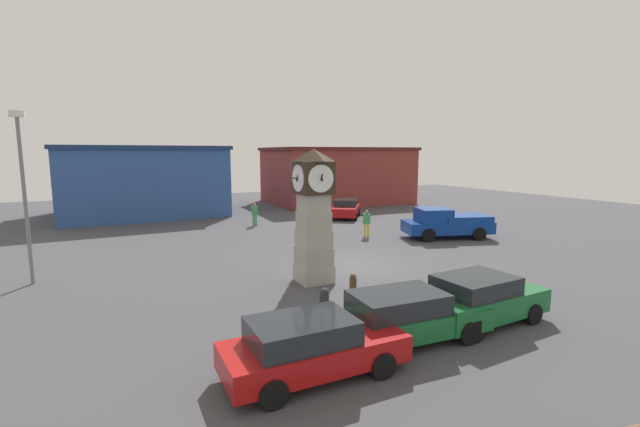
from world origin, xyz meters
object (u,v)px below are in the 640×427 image
object	(u,v)px
car_near_tower	(405,316)
street_lamp_near_road	(24,187)
car_far_lot	(346,208)
bollard_mid_row	(353,290)
pedestrian_near_bench	(255,213)
car_navy_sedan	(311,346)
car_by_building	(480,298)
clock_tower	(314,215)
pedestrian_crossing_lot	(367,222)
bollard_near_tower	(324,302)
pickup_truck	(447,223)
pedestrian_by_cars	(319,225)

from	to	relation	value
car_near_tower	street_lamp_near_road	distance (m)	15.12
car_far_lot	street_lamp_near_road	world-z (taller)	street_lamp_near_road
bollard_mid_row	pedestrian_near_bench	distance (m)	17.25
car_navy_sedan	car_by_building	xyz separation A→B (m)	(6.00, 0.60, 0.04)
clock_tower	car_near_tower	xyz separation A→B (m)	(-0.11, -6.15, -2.01)
pedestrian_crossing_lot	bollard_near_tower	bearing A→B (deg)	-127.93
clock_tower	pedestrian_crossing_lot	distance (m)	10.00
car_far_lot	pickup_truck	world-z (taller)	pickup_truck
car_navy_sedan	car_far_lot	distance (m)	24.82
pedestrian_near_bench	bollard_mid_row	bearing A→B (deg)	-96.37
car_near_tower	pedestrian_crossing_lot	distance (m)	14.91
clock_tower	street_lamp_near_road	size ratio (longest dim) A/B	0.79
clock_tower	bollard_mid_row	world-z (taller)	clock_tower
car_by_building	pedestrian_near_bench	xyz separation A→B (m)	(-0.86, 20.10, 0.13)
bollard_mid_row	street_lamp_near_road	distance (m)	13.27
car_navy_sedan	pedestrian_near_bench	size ratio (longest dim) A/B	2.71
car_far_lot	pedestrian_crossing_lot	xyz separation A→B (m)	(-2.78, -7.50, 0.20)
bollard_near_tower	pickup_truck	size ratio (longest dim) A/B	0.17
bollard_mid_row	pickup_truck	size ratio (longest dim) A/B	0.20
car_near_tower	pickup_truck	bearing A→B (deg)	43.48
bollard_near_tower	bollard_mid_row	distance (m)	1.38
car_near_tower	pickup_truck	world-z (taller)	pickup_truck
car_near_tower	bollard_near_tower	bearing A→B (deg)	114.74
car_far_lot	pedestrian_crossing_lot	bearing A→B (deg)	-110.31
pedestrian_by_cars	car_far_lot	bearing A→B (deg)	50.50
bollard_mid_row	street_lamp_near_road	world-z (taller)	street_lamp_near_road
car_by_building	car_far_lot	size ratio (longest dim) A/B	0.94
bollard_near_tower	car_by_building	xyz separation A→B (m)	(4.08, -2.53, 0.29)
pedestrian_crossing_lot	street_lamp_near_road	bearing A→B (deg)	-172.16
car_by_building	car_navy_sedan	bearing A→B (deg)	-174.24
clock_tower	car_by_building	xyz separation A→B (m)	(2.77, -6.09, -1.97)
car_navy_sedan	pickup_truck	xyz separation A→B (m)	(14.37, 11.22, 0.20)
street_lamp_near_road	car_far_lot	bearing A→B (deg)	26.32
pickup_truck	street_lamp_near_road	size ratio (longest dim) A/B	0.83
pedestrian_by_cars	pickup_truck	bearing A→B (deg)	-21.56
clock_tower	street_lamp_near_road	distance (m)	11.30
bollard_near_tower	pedestrian_by_cars	distance (m)	12.12
car_far_lot	pickup_truck	bearing A→B (deg)	-81.77
car_near_tower	pedestrian_by_cars	xyz separation A→B (m)	(3.96, 13.55, 0.15)
clock_tower	pickup_truck	bearing A→B (deg)	22.08
car_navy_sedan	pedestrian_crossing_lot	size ratio (longest dim) A/B	2.60
car_by_building	pedestrian_near_bench	size ratio (longest dim) A/B	2.63
bollard_mid_row	pedestrian_near_bench	xyz separation A→B (m)	(1.91, 17.14, 0.33)
pedestrian_near_bench	pedestrian_by_cars	distance (m)	6.88
car_by_building	pickup_truck	bearing A→B (deg)	51.74
car_navy_sedan	car_far_lot	world-z (taller)	car_far_lot
pickup_truck	pedestrian_crossing_lot	xyz separation A→B (m)	(-4.22, 2.47, 0.02)
pedestrian_crossing_lot	pedestrian_by_cars	world-z (taller)	pedestrian_crossing_lot
pedestrian_near_bench	pedestrian_crossing_lot	world-z (taller)	pedestrian_crossing_lot
car_by_building	bollard_mid_row	bearing A→B (deg)	133.14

